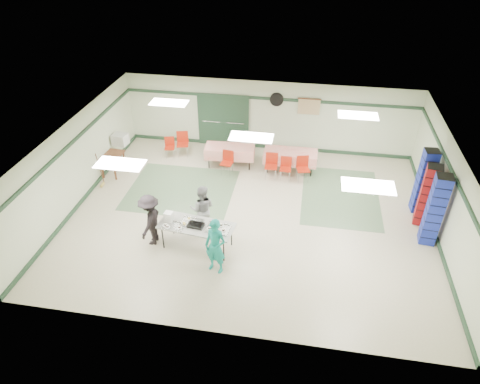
% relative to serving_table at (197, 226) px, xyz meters
% --- Properties ---
extents(floor, '(11.00, 11.00, 0.00)m').
position_rel_serving_table_xyz_m(floor, '(1.23, 1.72, -0.72)').
color(floor, beige).
rests_on(floor, ground).
extents(ceiling, '(11.00, 11.00, 0.00)m').
position_rel_serving_table_xyz_m(ceiling, '(1.23, 1.72, 1.98)').
color(ceiling, silver).
rests_on(ceiling, wall_back).
extents(wall_back, '(11.00, 0.00, 11.00)m').
position_rel_serving_table_xyz_m(wall_back, '(1.23, 6.22, 0.63)').
color(wall_back, beige).
rests_on(wall_back, floor).
extents(wall_front, '(11.00, 0.00, 11.00)m').
position_rel_serving_table_xyz_m(wall_front, '(1.23, -2.78, 0.63)').
color(wall_front, beige).
rests_on(wall_front, floor).
extents(wall_left, '(0.00, 9.00, 9.00)m').
position_rel_serving_table_xyz_m(wall_left, '(-4.27, 1.72, 0.63)').
color(wall_left, beige).
rests_on(wall_left, floor).
extents(wall_right, '(0.00, 9.00, 9.00)m').
position_rel_serving_table_xyz_m(wall_right, '(6.73, 1.72, 0.63)').
color(wall_right, beige).
rests_on(wall_right, floor).
extents(trim_back, '(11.00, 0.06, 0.10)m').
position_rel_serving_table_xyz_m(trim_back, '(1.23, 6.19, 1.33)').
color(trim_back, '#213C29').
rests_on(trim_back, wall_back).
extents(baseboard_back, '(11.00, 0.06, 0.12)m').
position_rel_serving_table_xyz_m(baseboard_back, '(1.23, 6.19, -0.66)').
color(baseboard_back, '#213C29').
rests_on(baseboard_back, floor).
extents(trim_left, '(0.06, 9.00, 0.10)m').
position_rel_serving_table_xyz_m(trim_left, '(-4.24, 1.72, 1.33)').
color(trim_left, '#213C29').
rests_on(trim_left, wall_back).
extents(baseboard_left, '(0.06, 9.00, 0.12)m').
position_rel_serving_table_xyz_m(baseboard_left, '(-4.24, 1.72, -0.66)').
color(baseboard_left, '#213C29').
rests_on(baseboard_left, floor).
extents(trim_right, '(0.06, 9.00, 0.10)m').
position_rel_serving_table_xyz_m(trim_right, '(6.70, 1.72, 1.33)').
color(trim_right, '#213C29').
rests_on(trim_right, wall_back).
extents(baseboard_right, '(0.06, 9.00, 0.12)m').
position_rel_serving_table_xyz_m(baseboard_right, '(6.70, 1.72, -0.66)').
color(baseboard_right, '#213C29').
rests_on(baseboard_right, floor).
extents(green_patch_a, '(3.50, 3.00, 0.01)m').
position_rel_serving_table_xyz_m(green_patch_a, '(-1.27, 2.72, -0.72)').
color(green_patch_a, '#597757').
rests_on(green_patch_a, floor).
extents(green_patch_b, '(2.50, 3.50, 0.01)m').
position_rel_serving_table_xyz_m(green_patch_b, '(4.03, 3.22, -0.72)').
color(green_patch_b, '#597757').
rests_on(green_patch_b, floor).
extents(double_door_left, '(0.90, 0.06, 2.10)m').
position_rel_serving_table_xyz_m(double_door_left, '(-0.97, 6.16, 0.33)').
color(double_door_left, gray).
rests_on(double_door_left, floor).
extents(double_door_right, '(0.90, 0.06, 2.10)m').
position_rel_serving_table_xyz_m(double_door_right, '(-0.02, 6.16, 0.33)').
color(double_door_right, gray).
rests_on(double_door_right, floor).
extents(door_frame, '(2.00, 0.03, 2.15)m').
position_rel_serving_table_xyz_m(door_frame, '(-0.50, 6.14, 0.33)').
color(door_frame, '#213C29').
rests_on(door_frame, floor).
extents(wall_fan, '(0.50, 0.10, 0.50)m').
position_rel_serving_table_xyz_m(wall_fan, '(1.53, 6.16, 1.33)').
color(wall_fan, black).
rests_on(wall_fan, wall_back).
extents(scroll_banner, '(0.80, 0.02, 0.60)m').
position_rel_serving_table_xyz_m(scroll_banner, '(2.73, 6.16, 1.13)').
color(scroll_banner, tan).
rests_on(scroll_banner, wall_back).
extents(serving_table, '(2.15, 1.09, 0.76)m').
position_rel_serving_table_xyz_m(serving_table, '(0.00, 0.00, 0.00)').
color(serving_table, '#A8A8A3').
rests_on(serving_table, floor).
extents(sheet_tray_right, '(0.67, 0.54, 0.02)m').
position_rel_serving_table_xyz_m(sheet_tray_right, '(0.61, -0.07, 0.05)').
color(sheet_tray_right, silver).
rests_on(sheet_tray_right, serving_table).
extents(sheet_tray_mid, '(0.62, 0.50, 0.02)m').
position_rel_serving_table_xyz_m(sheet_tray_mid, '(-0.14, 0.06, 0.05)').
color(sheet_tray_mid, silver).
rests_on(sheet_tray_mid, serving_table).
extents(sheet_tray_left, '(0.63, 0.51, 0.02)m').
position_rel_serving_table_xyz_m(sheet_tray_left, '(-0.62, -0.17, 0.05)').
color(sheet_tray_left, silver).
rests_on(sheet_tray_left, serving_table).
extents(baking_pan, '(0.47, 0.33, 0.08)m').
position_rel_serving_table_xyz_m(baking_pan, '(-0.00, -0.05, 0.08)').
color(baking_pan, black).
rests_on(baking_pan, serving_table).
extents(foam_box_stack, '(0.24, 0.23, 0.30)m').
position_rel_serving_table_xyz_m(foam_box_stack, '(-0.79, 0.05, 0.19)').
color(foam_box_stack, white).
rests_on(foam_box_stack, serving_table).
extents(volunteer_teal, '(0.67, 0.54, 1.60)m').
position_rel_serving_table_xyz_m(volunteer_teal, '(0.71, -0.81, 0.08)').
color(volunteer_teal, teal).
rests_on(volunteer_teal, floor).
extents(volunteer_grey, '(0.80, 0.66, 1.51)m').
position_rel_serving_table_xyz_m(volunteer_grey, '(-0.02, 0.76, 0.04)').
color(volunteer_grey, gray).
rests_on(volunteer_grey, floor).
extents(volunteer_dark, '(0.62, 1.03, 1.57)m').
position_rel_serving_table_xyz_m(volunteer_dark, '(-1.31, -0.02, 0.07)').
color(volunteer_dark, black).
rests_on(volunteer_dark, floor).
extents(dining_table_a, '(1.87, 0.83, 0.77)m').
position_rel_serving_table_xyz_m(dining_table_a, '(2.24, 4.63, -0.15)').
color(dining_table_a, red).
rests_on(dining_table_a, floor).
extents(dining_table_b, '(1.82, 0.91, 0.77)m').
position_rel_serving_table_xyz_m(dining_table_b, '(0.04, 4.63, -0.15)').
color(dining_table_b, red).
rests_on(dining_table_b, floor).
extents(chair_a, '(0.38, 0.38, 0.81)m').
position_rel_serving_table_xyz_m(chair_a, '(2.13, 4.06, -0.23)').
color(chair_a, '#AD200D').
rests_on(chair_a, floor).
extents(chair_b, '(0.43, 0.43, 0.91)m').
position_rel_serving_table_xyz_m(chair_b, '(1.62, 4.07, -0.16)').
color(chair_b, '#AD200D').
rests_on(chair_b, floor).
extents(chair_c, '(0.50, 0.50, 0.89)m').
position_rel_serving_table_xyz_m(chair_c, '(2.71, 4.06, -0.18)').
color(chair_c, '#AD200D').
rests_on(chair_c, floor).
extents(chair_d, '(0.45, 0.45, 0.87)m').
position_rel_serving_table_xyz_m(chair_d, '(0.06, 4.06, -0.19)').
color(chair_d, '#AD200D').
rests_on(chair_d, floor).
extents(chair_loose_a, '(0.52, 0.52, 0.93)m').
position_rel_serving_table_xyz_m(chair_loose_a, '(-1.88, 5.12, -0.15)').
color(chair_loose_a, '#AD200D').
rests_on(chair_loose_a, floor).
extents(chair_loose_b, '(0.44, 0.44, 0.78)m').
position_rel_serving_table_xyz_m(chair_loose_b, '(-2.33, 4.90, -0.24)').
color(chair_loose_b, '#AD200D').
rests_on(chair_loose_b, floor).
extents(crate_stack_blue_a, '(0.43, 0.43, 2.13)m').
position_rel_serving_table_xyz_m(crate_stack_blue_a, '(6.38, 2.85, 0.34)').
color(crate_stack_blue_a, '#1B2FA5').
rests_on(crate_stack_blue_a, floor).
extents(crate_stack_red, '(0.51, 0.51, 1.97)m').
position_rel_serving_table_xyz_m(crate_stack_red, '(6.38, 2.21, 0.27)').
color(crate_stack_red, '#9E130F').
rests_on(crate_stack_red, floor).
extents(crate_stack_blue_b, '(0.46, 0.46, 2.20)m').
position_rel_serving_table_xyz_m(crate_stack_blue_b, '(6.38, 1.32, 0.38)').
color(crate_stack_blue_b, '#1B2FA5').
rests_on(crate_stack_blue_b, floor).
extents(printer_table, '(0.65, 0.95, 0.74)m').
position_rel_serving_table_xyz_m(printer_table, '(-3.92, 3.35, -0.08)').
color(printer_table, brown).
rests_on(printer_table, floor).
extents(office_printer, '(0.55, 0.49, 0.40)m').
position_rel_serving_table_xyz_m(office_printer, '(-3.92, 4.17, 0.22)').
color(office_printer, beige).
rests_on(office_printer, printer_table).
extents(broom, '(0.06, 0.21, 1.26)m').
position_rel_serving_table_xyz_m(broom, '(-4.00, 2.54, -0.06)').
color(broom, brown).
rests_on(broom, floor).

